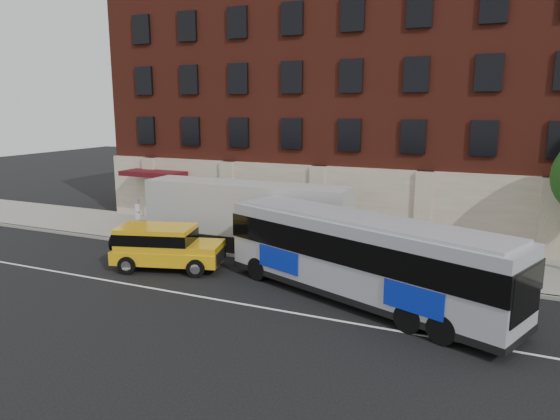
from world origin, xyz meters
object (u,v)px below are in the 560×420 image
at_px(city_bus, 362,256).
at_px(yellow_suv, 163,245).
at_px(sign_pole, 139,218).
at_px(shipping_container, 246,218).

bearing_deg(city_bus, yellow_suv, 178.31).
height_order(sign_pole, yellow_suv, sign_pole).
bearing_deg(sign_pole, yellow_suv, -38.63).
xyz_separation_m(yellow_suv, shipping_container, (2.19, 4.18, 0.64)).
bearing_deg(shipping_container, city_bus, -31.05).
distance_m(sign_pole, yellow_suv, 5.13).
height_order(sign_pole, shipping_container, shipping_container).
xyz_separation_m(city_bus, shipping_container, (-7.41, 4.46, -0.06)).
relative_size(city_bus, yellow_suv, 2.28).
bearing_deg(city_bus, shipping_container, 148.95).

